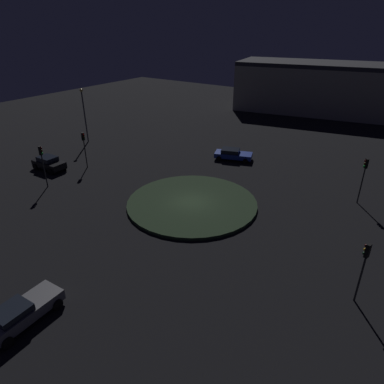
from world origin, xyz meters
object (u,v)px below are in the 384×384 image
object	(u,v)px
car_black	(49,163)
traffic_light_west	(364,261)
store_building	(322,88)
traffic_light_east	(42,159)
car_grey	(21,312)
traffic_light_southwest	(364,172)
traffic_light_east_near	(84,143)
streetlamp_east	(84,110)
car_blue	(233,154)

from	to	relation	value
car_black	traffic_light_west	world-z (taller)	traffic_light_west
store_building	traffic_light_east	bearing A→B (deg)	64.09
car_black	traffic_light_west	xyz separation A→B (m)	(-33.86, 2.30, 2.18)
car_grey	traffic_light_southwest	world-z (taller)	traffic_light_southwest
traffic_light_east	store_building	xyz separation A→B (m)	(-13.61, -49.46, 1.29)
traffic_light_southwest	traffic_light_east_near	distance (m)	29.50
car_grey	streetlamp_east	bearing A→B (deg)	40.57
car_blue	traffic_light_east_near	world-z (taller)	traffic_light_east_near
car_blue	traffic_light_west	size ratio (longest dim) A/B	1.17
car_blue	streetlamp_east	world-z (taller)	streetlamp_east
traffic_light_east	store_building	world-z (taller)	store_building
store_building	traffic_light_east_near	bearing A→B (deg)	61.17
traffic_light_east_near	store_building	bearing A→B (deg)	73.99
traffic_light_southwest	store_building	distance (m)	37.66
car_grey	traffic_light_east_near	size ratio (longest dim) A/B	1.08
traffic_light_southwest	store_building	xyz separation A→B (m)	(13.85, -34.99, 1.27)
car_black	car_blue	xyz separation A→B (m)	(-16.04, -14.90, -0.11)
car_blue	store_building	distance (m)	31.83
traffic_light_southwest	streetlamp_east	world-z (taller)	streetlamp_east
car_black	car_grey	size ratio (longest dim) A/B	0.89
car_grey	traffic_light_east_near	distance (m)	23.66
store_building	traffic_light_west	bearing A→B (deg)	98.04
car_black	traffic_light_southwest	xyz separation A→B (m)	(-31.32, -11.49, 2.34)
car_black	traffic_light_southwest	distance (m)	33.44
car_black	traffic_light_east_near	world-z (taller)	traffic_light_east_near
car_blue	traffic_light_southwest	xyz separation A→B (m)	(-15.28, 3.42, 2.45)
car_grey	traffic_light_west	xyz separation A→B (m)	(-15.36, -12.56, 2.26)
traffic_light_southwest	traffic_light_east	bearing A→B (deg)	-7.77
streetlamp_east	store_building	bearing A→B (deg)	-120.66
car_black	streetlamp_east	bearing A→B (deg)	-66.82
traffic_light_east	store_building	distance (m)	51.32
traffic_light_west	traffic_light_southwest	xyz separation A→B (m)	(2.54, -13.78, 0.16)
traffic_light_west	streetlamp_east	bearing A→B (deg)	-0.35
car_grey	store_building	distance (m)	61.46
car_grey	traffic_light_east	size ratio (longest dim) A/B	1.03
car_blue	traffic_light_west	world-z (taller)	traffic_light_west
traffic_light_southwest	traffic_light_east_near	size ratio (longest dim) A/B	1.06
car_black	car_blue	distance (m)	21.90
car_blue	car_black	bearing A→B (deg)	-156.01
traffic_light_east_near	streetlamp_east	bearing A→B (deg)	141.22
car_black	traffic_light_east_near	size ratio (longest dim) A/B	0.97
car_black	store_building	world-z (taller)	store_building
car_grey	traffic_light_east	xyz separation A→B (m)	(14.63, -11.88, 2.40)
traffic_light_east	traffic_light_east_near	size ratio (longest dim) A/B	1.05
streetlamp_east	traffic_light_west	bearing A→B (deg)	162.88
car_blue	traffic_light_east	world-z (taller)	traffic_light_east
traffic_light_east	car_blue	bearing A→B (deg)	35.81
traffic_light_southwest	traffic_light_east_near	world-z (taller)	traffic_light_southwest
car_grey	streetlamp_east	world-z (taller)	streetlamp_east
streetlamp_east	car_grey	bearing A→B (deg)	133.28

